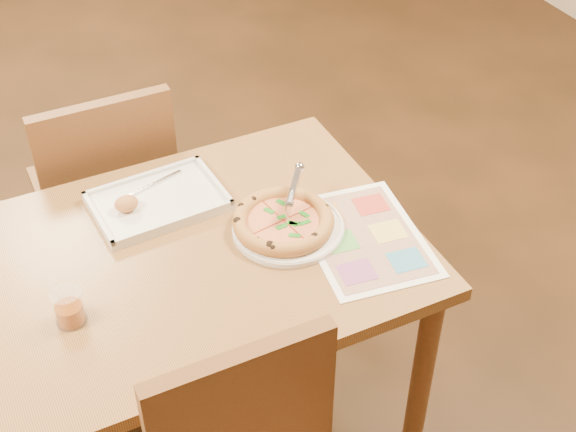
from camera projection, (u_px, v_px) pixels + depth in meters
name	position (u px, v px, depth m)	size (l,w,h in m)	color
room	(132.00, 36.00, 1.63)	(7.00, 7.00, 7.00)	#361F0F
dining_table	(167.00, 284.00, 2.09)	(1.30, 0.85, 0.72)	olive
chair_far	(106.00, 179.00, 2.55)	(0.42, 0.42, 0.47)	brown
plate	(288.00, 228.00, 2.12)	(0.30, 0.30, 0.02)	white
pizza	(283.00, 221.00, 2.11)	(0.27, 0.27, 0.04)	#C28042
pizza_cutter	(293.00, 192.00, 2.12)	(0.11, 0.12, 0.09)	silver
appetizer_tray	(156.00, 203.00, 2.20)	(0.37, 0.26, 0.06)	silver
glass_tumbler	(69.00, 309.00, 1.86)	(0.07, 0.07, 0.09)	#893D0A
menu	(364.00, 237.00, 2.10)	(0.29, 0.41, 0.01)	white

